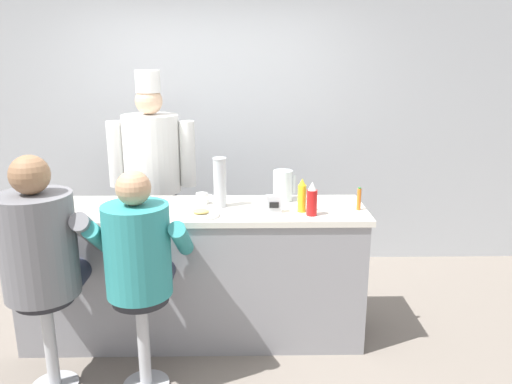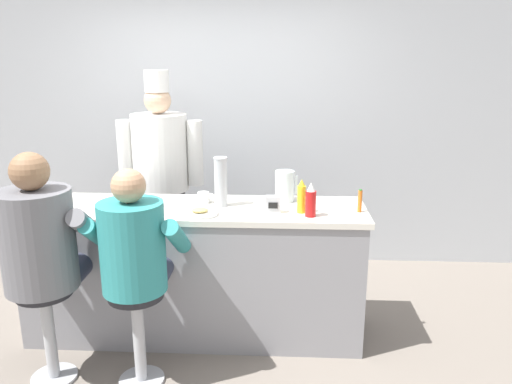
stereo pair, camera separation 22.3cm
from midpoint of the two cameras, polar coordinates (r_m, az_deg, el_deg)
ground_plane at (r=3.61m, az=-9.19°, el=-18.20°), size 20.00×20.00×0.00m
wall_back at (r=4.81m, az=-6.95°, el=7.63°), size 10.00×0.06×2.70m
diner_counter at (r=3.65m, az=-8.82°, el=-9.08°), size 2.40×0.63×0.97m
ketchup_bottle_red at (r=3.26m, az=4.47°, el=-0.92°), size 0.07×0.07×0.23m
mustard_bottle_yellow at (r=3.33m, az=3.36°, el=-0.50°), size 0.06×0.06×0.23m
hot_sauce_bottle_orange at (r=3.42m, az=9.87°, el=-0.82°), size 0.03×0.03×0.16m
water_pitcher_clear at (r=3.58m, az=1.31°, el=0.71°), size 0.16×0.14×0.22m
breakfast_plate at (r=3.29m, az=-8.25°, el=-2.53°), size 0.24×0.24×0.05m
cereal_bowl at (r=3.51m, az=-13.88°, el=-1.57°), size 0.14×0.14×0.05m
coffee_mug_tan at (r=3.45m, az=-17.06°, el=-1.65°), size 0.14×0.09×0.09m
coffee_mug_white at (r=3.55m, az=-7.94°, el=-0.77°), size 0.12×0.08×0.08m
cup_stack_steel at (r=3.44m, az=-6.00°, el=1.09°), size 0.09×0.09×0.35m
napkin_dispenser_chrome at (r=3.33m, az=0.14°, el=-1.38°), size 0.10×0.06×0.11m
diner_seated_grey at (r=3.20m, az=-25.17°, el=-6.01°), size 0.65×0.64×1.46m
diner_seated_teal at (r=3.03m, az=-15.30°, el=-7.08°), size 0.58×0.57×1.37m
cook_in_whites_near at (r=4.33m, az=-13.17°, el=2.19°), size 0.73×0.47×1.87m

